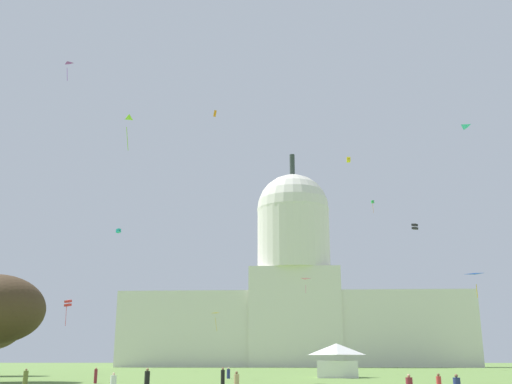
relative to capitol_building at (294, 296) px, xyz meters
name	(u,v)px	position (x,y,z in m)	size (l,w,h in m)	color
capitol_building	(294,296)	(0.00, 0.00, 0.00)	(115.10, 25.02, 73.04)	silver
event_tent	(337,360)	(4.88, -112.35, -20.53)	(6.39, 7.52, 4.75)	white
person_olive_front_center	(25,378)	(-27.97, -142.29, -22.15)	(0.65, 0.65, 1.66)	olive
person_navy_near_tree_east	(228,373)	(-10.31, -117.97, -22.23)	(0.60, 0.60, 1.50)	navy
person_black_near_tree_west	(147,380)	(-14.38, -148.69, -22.08)	(0.64, 0.64, 1.81)	black
person_maroon_lawn_far_right	(96,376)	(-23.16, -135.36, -22.11)	(0.49, 0.49, 1.70)	maroon
person_black_edge_east	(223,377)	(-8.66, -140.43, -22.09)	(0.56, 0.56, 1.76)	black
person_tan_deep_crowd	(237,382)	(-6.51, -149.38, -22.20)	(0.47, 0.47, 1.56)	tan
person_white_back_center	(113,384)	(-15.68, -154.49, -22.20)	(0.51, 0.51, 1.55)	silver
kite_green_high	(373,202)	(20.48, -49.17, 19.45)	(0.84, 0.84, 3.30)	green
kite_blue_low	(476,278)	(17.30, -139.82, -12.33)	(1.61, 1.25, 2.16)	blue
kite_yellow_high	(349,160)	(15.04, -45.90, 32.46)	(1.04, 1.12, 1.36)	yellow
kite_cyan_mid	(461,128)	(18.45, -136.15, 5.70)	(1.05, 1.48, 0.44)	#33BCDB
kite_orange_high	(215,113)	(-17.22, -84.24, 30.52)	(0.77, 0.53, 1.45)	orange
kite_turquoise_mid	(118,231)	(-42.39, -64.65, 9.20)	(1.22, 1.20, 1.02)	teal
kite_red_low	(68,303)	(-41.21, -96.96, -10.82)	(1.27, 1.30, 4.62)	red
kite_gold_low	(216,315)	(-17.30, -74.84, -11.36)	(1.62, 0.99, 3.72)	gold
kite_violet_high	(67,64)	(-37.91, -115.36, 26.48)	(1.44, 1.02, 3.11)	purple
kite_black_mid	(415,227)	(18.12, -108.96, -0.17)	(1.09, 1.09, 0.98)	black
kite_pink_low	(305,282)	(1.16, -88.37, -6.18)	(1.75, 1.04, 2.40)	pink
kite_lime_mid	(132,125)	(-20.52, -136.27, 6.82)	(1.42, 1.61, 3.69)	#8CD133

